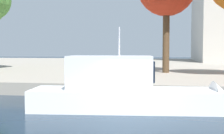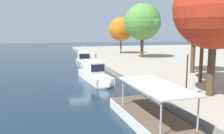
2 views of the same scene
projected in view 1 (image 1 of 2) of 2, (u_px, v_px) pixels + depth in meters
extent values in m
plane|color=#142333|center=(131.00, 122.00, 12.15)|extent=(220.00, 220.00, 0.00)
cube|color=gray|center=(153.00, 67.00, 45.00)|extent=(120.00, 55.00, 0.82)
cube|color=white|center=(124.00, 104.00, 14.50)|extent=(9.05, 3.23, 1.44)
cube|color=white|center=(110.00, 72.00, 14.46)|extent=(4.15, 2.28, 1.59)
cube|color=black|center=(142.00, 71.00, 14.36)|extent=(1.23, 1.88, 0.96)
cylinder|color=silver|center=(119.00, 41.00, 14.35)|extent=(0.08, 0.08, 1.38)
cylinder|color=#4C3823|center=(166.00, 41.00, 27.40)|extent=(0.61, 0.61, 5.79)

